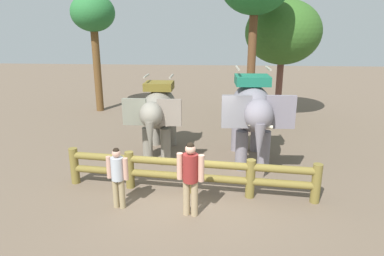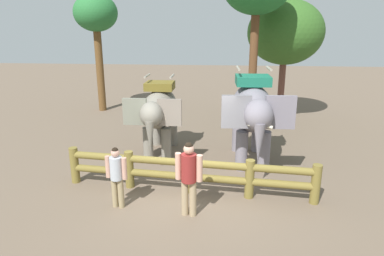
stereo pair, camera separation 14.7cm
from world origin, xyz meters
TOP-DOWN VIEW (x-y plane):
  - ground_plane at (0.00, 0.00)m, footprint 60.00×60.00m
  - log_fence at (-0.00, 0.23)m, footprint 6.79×0.91m
  - elephant_near_left at (-1.24, 3.03)m, footprint 1.82×3.17m
  - elephant_center at (1.84, 2.52)m, footprint 2.05×3.59m
  - tourist_woman_in_black at (-1.64, -0.72)m, footprint 0.55×0.35m
  - tourist_man_in_blue at (0.15, -0.94)m, footprint 0.64×0.41m
  - tree_back_center at (3.66, 8.31)m, footprint 3.42×3.42m
  - tree_far_right at (-5.37, 9.07)m, footprint 2.13×2.13m

SIDE VIEW (x-z plane):
  - ground_plane at x=0.00m, z-range 0.00..0.00m
  - log_fence at x=0.00m, z-range 0.08..1.13m
  - tourist_woman_in_black at x=-1.64m, z-range 0.12..1.70m
  - tourist_man_in_blue at x=0.15m, z-range 0.14..1.98m
  - elephant_near_left at x=-1.24m, z-range 0.17..2.91m
  - elephant_center at x=1.84m, z-range 0.19..3.28m
  - tree_back_center at x=3.66m, z-range 1.26..6.72m
  - tree_far_right at x=-5.37m, z-range 1.80..7.61m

